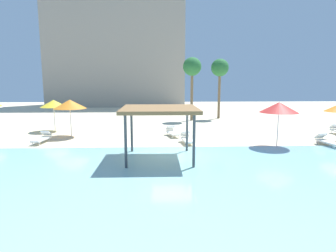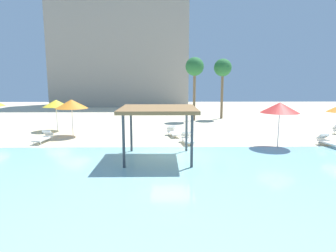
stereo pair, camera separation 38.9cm
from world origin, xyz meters
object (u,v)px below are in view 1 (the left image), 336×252
(palm_tree_1, at_px, (220,69))
(beach_umbrella_yellow_2, at_px, (54,104))
(shade_pavilion, at_px, (160,111))
(lounge_chair_3, at_px, (327,141))
(palm_tree_0, at_px, (192,68))
(beach_umbrella_orange_4, at_px, (70,104))
(lounge_chair_2, at_px, (42,138))
(beach_umbrella_red_3, at_px, (279,107))
(lounge_chair_0, at_px, (187,139))
(lounge_chair_1, at_px, (172,132))

(palm_tree_1, bearing_deg, beach_umbrella_yellow_2, -154.40)
(shade_pavilion, bearing_deg, palm_tree_1, 67.90)
(shade_pavilion, distance_m, lounge_chair_3, 11.44)
(beach_umbrella_yellow_2, relative_size, palm_tree_0, 0.40)
(beach_umbrella_orange_4, relative_size, lounge_chair_2, 1.42)
(beach_umbrella_red_3, distance_m, lounge_chair_3, 3.98)
(lounge_chair_2, relative_size, palm_tree_1, 0.30)
(lounge_chair_0, bearing_deg, beach_umbrella_yellow_2, -121.43)
(lounge_chair_2, bearing_deg, lounge_chair_0, 92.29)
(lounge_chair_3, xyz_separation_m, palm_tree_0, (-7.37, 12.19, 5.09))
(beach_umbrella_orange_4, distance_m, lounge_chair_1, 7.94)
(lounge_chair_3, relative_size, palm_tree_1, 0.30)
(lounge_chair_2, distance_m, palm_tree_0, 16.37)
(shade_pavilion, relative_size, palm_tree_1, 0.61)
(palm_tree_0, height_order, palm_tree_1, palm_tree_0)
(shade_pavilion, height_order, palm_tree_1, palm_tree_1)
(palm_tree_0, bearing_deg, lounge_chair_0, -98.28)
(palm_tree_0, bearing_deg, palm_tree_1, 24.95)
(palm_tree_0, relative_size, palm_tree_1, 1.01)
(lounge_chair_1, distance_m, palm_tree_1, 12.59)
(lounge_chair_0, bearing_deg, lounge_chair_1, -166.70)
(beach_umbrella_yellow_2, bearing_deg, lounge_chair_2, -80.74)
(lounge_chair_1, relative_size, lounge_chair_2, 1.02)
(beach_umbrella_orange_4, height_order, palm_tree_0, palm_tree_0)
(beach_umbrella_yellow_2, bearing_deg, lounge_chair_0, -26.48)
(lounge_chair_1, relative_size, lounge_chair_3, 1.01)
(shade_pavilion, relative_size, lounge_chair_3, 2.01)
(palm_tree_0, bearing_deg, beach_umbrella_orange_4, -140.56)
(palm_tree_0, distance_m, palm_tree_1, 3.53)
(lounge_chair_2, height_order, palm_tree_1, palm_tree_1)
(palm_tree_0, bearing_deg, shade_pavilion, -103.11)
(beach_umbrella_orange_4, relative_size, palm_tree_1, 0.43)
(beach_umbrella_red_3, bearing_deg, palm_tree_0, 108.21)
(lounge_chair_2, height_order, lounge_chair_3, same)
(beach_umbrella_yellow_2, xyz_separation_m, palm_tree_1, (15.40, 7.38, 3.09))
(lounge_chair_1, height_order, lounge_chair_3, same)
(beach_umbrella_red_3, bearing_deg, beach_umbrella_orange_4, 164.42)
(beach_umbrella_orange_4, height_order, palm_tree_1, palm_tree_1)
(beach_umbrella_yellow_2, distance_m, palm_tree_1, 17.36)
(lounge_chair_3, distance_m, palm_tree_1, 15.17)
(beach_umbrella_yellow_2, height_order, lounge_chair_1, beach_umbrella_yellow_2)
(beach_umbrella_red_3, xyz_separation_m, beach_umbrella_orange_4, (-14.18, 3.95, -0.08))
(lounge_chair_0, distance_m, palm_tree_1, 14.45)
(lounge_chair_1, distance_m, palm_tree_0, 10.26)
(palm_tree_0, bearing_deg, lounge_chair_3, -58.84)
(beach_umbrella_red_3, bearing_deg, lounge_chair_3, 1.68)
(shade_pavilion, bearing_deg, lounge_chair_2, 150.77)
(lounge_chair_0, relative_size, lounge_chair_3, 0.98)
(shade_pavilion, xyz_separation_m, lounge_chair_1, (1.01, 6.44, -2.28))
(shade_pavilion, height_order, palm_tree_0, palm_tree_0)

